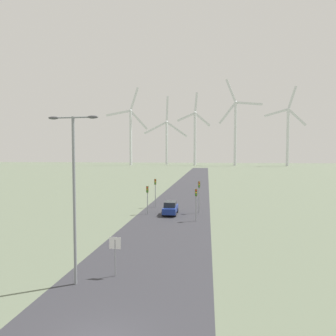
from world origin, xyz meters
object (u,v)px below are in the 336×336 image
(wind_turbine_left, at_px, (167,137))
(wind_turbine_right, at_px, (235,127))
(traffic_light_post_mid_right, at_px, (196,198))
(wind_turbine_far_right, at_px, (288,131))
(car_approaching, at_px, (170,208))
(traffic_light_post_near_left, at_px, (147,194))
(streetlamp, at_px, (74,181))
(wind_turbine_center, at_px, (195,133))
(stop_sign_near, at_px, (115,249))
(traffic_light_post_near_right, at_px, (199,190))
(traffic_light_post_mid_left, at_px, (155,187))
(wind_turbine_far_left, at_px, (131,131))

(wind_turbine_left, relative_size, wind_turbine_right, 0.88)
(traffic_light_post_mid_right, distance_m, wind_turbine_far_right, 202.77)
(wind_turbine_left, bearing_deg, traffic_light_post_mid_right, -80.15)
(car_approaching, bearing_deg, traffic_light_post_near_left, -174.53)
(streetlamp, height_order, car_approaching, streetlamp)
(streetlamp, relative_size, wind_turbine_center, 0.17)
(wind_turbine_far_right, bearing_deg, stop_sign_near, -108.72)
(wind_turbine_right, height_order, wind_turbine_far_right, wind_turbine_right)
(wind_turbine_center, bearing_deg, wind_turbine_far_right, -1.31)
(traffic_light_post_near_right, distance_m, wind_turbine_center, 189.24)
(traffic_light_post_near_left, relative_size, traffic_light_post_near_right, 0.86)
(traffic_light_post_mid_left, bearing_deg, wind_turbine_center, 90.78)
(streetlamp, relative_size, car_approaching, 2.57)
(streetlamp, height_order, wind_turbine_far_right, wind_turbine_far_right)
(traffic_light_post_mid_right, relative_size, wind_turbine_far_left, 0.06)
(wind_turbine_center, bearing_deg, traffic_light_post_mid_left, -89.22)
(traffic_light_post_near_left, bearing_deg, wind_turbine_right, 80.64)
(traffic_light_post_mid_left, bearing_deg, wind_turbine_right, 80.44)
(wind_turbine_center, bearing_deg, car_approaching, -88.31)
(traffic_light_post_mid_left, height_order, car_approaching, traffic_light_post_mid_left)
(car_approaching, xyz_separation_m, wind_turbine_center, (-5.59, 188.90, 26.34))
(wind_turbine_far_left, bearing_deg, wind_turbine_right, 1.12)
(wind_turbine_right, bearing_deg, car_approaching, -98.42)
(car_approaching, distance_m, wind_turbine_far_left, 197.69)
(traffic_light_post_near_right, relative_size, wind_turbine_left, 0.07)
(traffic_light_post_mid_right, distance_m, wind_turbine_center, 193.84)
(traffic_light_post_mid_left, bearing_deg, traffic_light_post_near_left, -91.59)
(streetlamp, bearing_deg, wind_turbine_right, 81.54)
(traffic_light_post_near_right, xyz_separation_m, wind_turbine_far_left, (-65.14, 184.40, 26.01))
(traffic_light_post_mid_left, height_order, wind_turbine_right, wind_turbine_right)
(wind_turbine_center, height_order, wind_turbine_far_right, wind_turbine_far_right)
(traffic_light_post_near_right, height_order, traffic_light_post_mid_left, traffic_light_post_near_right)
(stop_sign_near, xyz_separation_m, wind_turbine_right, (28.83, 206.65, 29.98))
(traffic_light_post_near_right, relative_size, wind_turbine_right, 0.06)
(traffic_light_post_near_right, bearing_deg, stop_sign_near, -103.70)
(streetlamp, height_order, wind_turbine_right, wind_turbine_right)
(wind_turbine_left, bearing_deg, traffic_light_post_mid_left, -81.65)
(wind_turbine_far_left, bearing_deg, streetlamp, -74.30)
(car_approaching, relative_size, wind_turbine_far_left, 0.06)
(wind_turbine_far_left, height_order, wind_turbine_right, wind_turbine_right)
(stop_sign_near, distance_m, traffic_light_post_mid_right, 16.64)
(streetlamp, bearing_deg, wind_turbine_left, 97.40)
(stop_sign_near, xyz_separation_m, wind_turbine_far_right, (69.91, 206.30, 26.05))
(wind_turbine_left, xyz_separation_m, wind_turbine_far_right, (101.38, -18.32, 2.35))
(traffic_light_post_near_left, distance_m, car_approaching, 3.78)
(traffic_light_post_mid_left, height_order, traffic_light_post_mid_right, traffic_light_post_mid_left)
(traffic_light_post_near_right, height_order, wind_turbine_far_right, wind_turbine_far_right)
(car_approaching, bearing_deg, wind_turbine_center, 91.69)
(traffic_light_post_mid_left, distance_m, wind_turbine_center, 185.83)
(stop_sign_near, relative_size, wind_turbine_far_left, 0.04)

